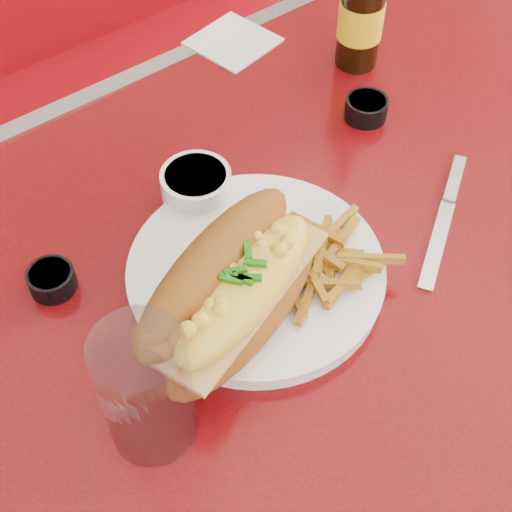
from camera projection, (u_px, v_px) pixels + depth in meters
ground at (316, 466)px, 1.46m from camera, size 8.00×8.00×0.00m
diner_table at (345, 293)px, 0.99m from camera, size 1.23×0.83×0.77m
booth_bench_far at (93, 150)px, 1.64m from camera, size 1.20×0.51×0.90m
dinner_plate at (256, 272)px, 0.79m from camera, size 0.37×0.37×0.02m
mac_hoagie at (234, 288)px, 0.71m from camera, size 0.28×0.20×0.11m
fries_pile at (321, 257)px, 0.78m from camera, size 0.13×0.12×0.03m
fork at (308, 246)px, 0.81m from camera, size 0.02×0.13×0.00m
gravy_ramekin at (197, 187)px, 0.86m from camera, size 0.11×0.11×0.05m
sauce_cup_left at (52, 279)px, 0.78m from camera, size 0.06×0.06×0.03m
sauce_cup_right at (366, 108)px, 0.96m from camera, size 0.07×0.07×0.03m
beer_bottle at (363, 4)px, 0.98m from camera, size 0.07×0.07×0.25m
water_tumbler at (146, 390)px, 0.63m from camera, size 0.11×0.11×0.15m
knife at (447, 208)px, 0.87m from camera, size 0.20×0.13×0.01m
paper_napkin at (233, 42)px, 1.08m from camera, size 0.13×0.13×0.00m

